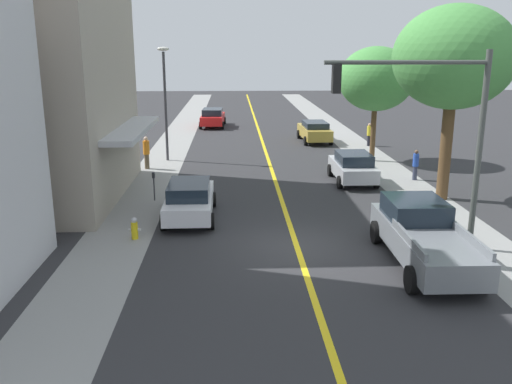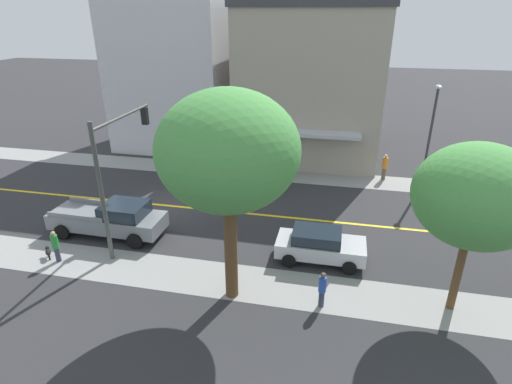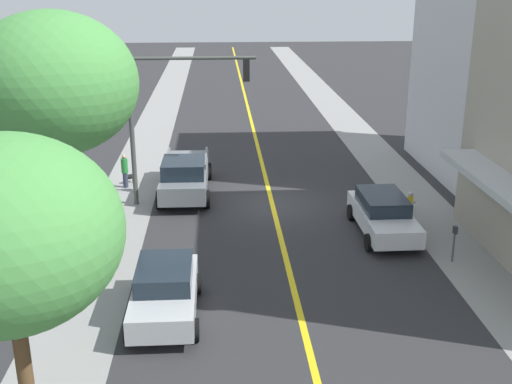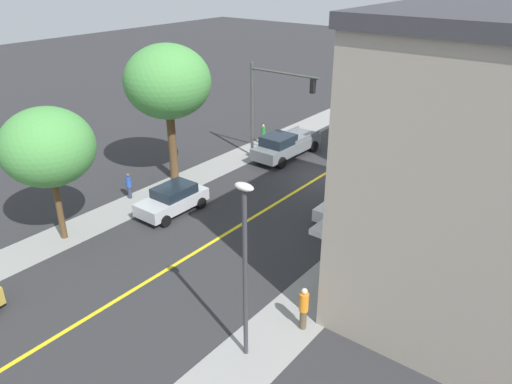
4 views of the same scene
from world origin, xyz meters
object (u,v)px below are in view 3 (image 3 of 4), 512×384
at_px(small_dog, 131,177).
at_px(traffic_light_mast, 169,102).
at_px(white_sedan_left_curb, 383,214).
at_px(street_tree_left_near, 54,85).
at_px(pedestrian_blue_shirt, 44,298).
at_px(silver_sedan_right_curb, 165,290).
at_px(pedestrian_green_shirt, 125,170).
at_px(parking_meter, 454,238).
at_px(fire_hydrant, 410,201).
at_px(grey_pickup_truck, 185,175).
at_px(street_tree_right_corner, 6,234).

bearing_deg(small_dog, traffic_light_mast, -96.50).
bearing_deg(white_sedan_left_curb, small_dog, -123.76).
xyz_separation_m(street_tree_left_near, pedestrian_blue_shirt, (-0.04, 3.66, -5.38)).
bearing_deg(silver_sedan_right_curb, traffic_light_mast, -177.80).
height_order(white_sedan_left_curb, pedestrian_green_shirt, pedestrian_green_shirt).
relative_size(parking_meter, white_sedan_left_curb, 0.28).
bearing_deg(pedestrian_green_shirt, white_sedan_left_curb, -81.78).
distance_m(street_tree_left_near, fire_hydrant, 15.07).
distance_m(fire_hydrant, grey_pickup_truck, 9.90).
bearing_deg(fire_hydrant, street_tree_left_near, 20.30).
bearing_deg(small_dog, grey_pickup_truck, -77.00).
distance_m(traffic_light_mast, pedestrian_blue_shirt, 11.00).
bearing_deg(street_tree_left_near, traffic_light_mast, -115.53).
relative_size(parking_meter, pedestrian_green_shirt, 0.82).
relative_size(street_tree_left_near, small_dog, 14.62).
height_order(traffic_light_mast, silver_sedan_right_curb, traffic_light_mast).
bearing_deg(traffic_light_mast, silver_sedan_right_curb, -87.77).
height_order(parking_meter, white_sedan_left_curb, white_sedan_left_curb).
bearing_deg(parking_meter, silver_sedan_right_curb, 17.59).
relative_size(traffic_light_mast, silver_sedan_right_curb, 1.61).
distance_m(street_tree_left_near, silver_sedan_right_curb, 7.20).
distance_m(fire_hydrant, pedestrian_blue_shirt, 15.52).
bearing_deg(pedestrian_green_shirt, grey_pickup_truck, -73.79).
xyz_separation_m(white_sedan_left_curb, small_dog, (10.42, -6.84, -0.47)).
relative_size(white_sedan_left_curb, small_dog, 8.03).
bearing_deg(pedestrian_blue_shirt, fire_hydrant, 24.17).
bearing_deg(street_tree_left_near, small_dog, -95.02).
relative_size(silver_sedan_right_curb, pedestrian_green_shirt, 2.59).
bearing_deg(street_tree_right_corner, parking_meter, -144.96).
bearing_deg(white_sedan_left_curb, fire_hydrant, 142.69).
relative_size(street_tree_right_corner, white_sedan_left_curb, 1.45).
xyz_separation_m(grey_pickup_truck, pedestrian_blue_shirt, (3.46, 11.10, -0.09)).
bearing_deg(pedestrian_blue_shirt, street_tree_right_corner, -87.78).
relative_size(fire_hydrant, pedestrian_green_shirt, 0.51).
xyz_separation_m(parking_meter, small_dog, (12.20, -9.53, -0.54)).
height_order(street_tree_right_corner, small_dog, street_tree_right_corner).
distance_m(parking_meter, small_dog, 15.49).
height_order(fire_hydrant, pedestrian_green_shirt, pedestrian_green_shirt).
relative_size(grey_pickup_truck, pedestrian_green_shirt, 3.78).
bearing_deg(small_dog, silver_sedan_right_curb, -121.48).
height_order(fire_hydrant, grey_pickup_truck, grey_pickup_truck).
distance_m(traffic_light_mast, grey_pickup_truck, 3.75).
xyz_separation_m(street_tree_right_corner, small_dog, (0.22, -17.93, -4.55)).
xyz_separation_m(fire_hydrant, silver_sedan_right_curb, (9.65, 8.15, 0.40)).
bearing_deg(grey_pickup_truck, traffic_light_mast, -22.54).
bearing_deg(street_tree_left_near, pedestrian_green_shirt, -94.35).
height_order(fire_hydrant, silver_sedan_right_curb, silver_sedan_right_curb).
bearing_deg(grey_pickup_truck, parking_meter, 51.66).
bearing_deg(silver_sedan_right_curb, white_sedan_left_curb, 126.14).
relative_size(white_sedan_left_curb, grey_pickup_truck, 0.77).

